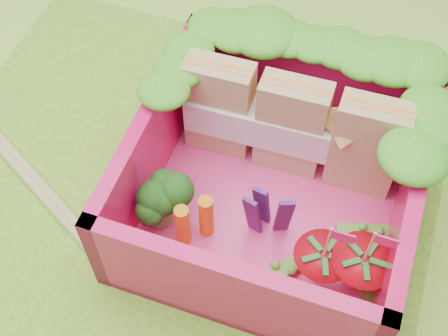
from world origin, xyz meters
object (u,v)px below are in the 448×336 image
strawberry_left (320,268)px  strawberry_right (359,273)px  sandwich_stack (292,127)px  broccoli (157,199)px  bento_box (273,179)px

strawberry_left → strawberry_right: 0.17m
sandwich_stack → broccoli: (-0.49, -0.55, -0.09)m
bento_box → sandwich_stack: bearing=88.8°
bento_box → sandwich_stack: size_ratio=1.21×
strawberry_right → bento_box: bearing=148.4°
bento_box → strawberry_right: size_ratio=2.50×
strawberry_left → broccoli: bearing=175.7°
broccoli → strawberry_right: (0.97, -0.03, -0.05)m
strawberry_left → strawberry_right: bearing=9.0°
strawberry_right → strawberry_left: bearing=-171.0°
bento_box → strawberry_left: strawberry_left is taller
sandwich_stack → strawberry_left: sandwich_stack is taller
bento_box → sandwich_stack: (0.01, 0.28, 0.06)m
strawberry_left → strawberry_right: (0.17, 0.03, 0.01)m
broccoli → strawberry_left: (0.81, -0.06, -0.06)m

